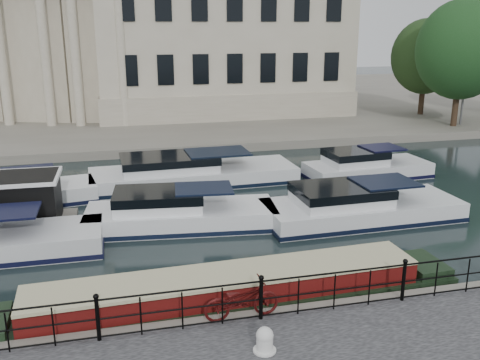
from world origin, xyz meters
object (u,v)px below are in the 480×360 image
mooring_bollard (265,340)px  narrowboat (228,300)px  bicycle (242,300)px  harbour_hut (29,204)px

mooring_bollard → narrowboat: 2.88m
bicycle → mooring_bollard: bearing=-176.6°
mooring_bollard → harbour_hut: bearing=120.0°
harbour_hut → bicycle: bearing=-55.5°
mooring_bollard → narrowboat: bearing=94.7°
bicycle → narrowboat: 1.49m
harbour_hut → narrowboat: bearing=-51.8°
narrowboat → harbour_hut: bearing=124.8°
mooring_bollard → harbour_hut: size_ratio=0.17×
mooring_bollard → bicycle: bearing=96.2°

